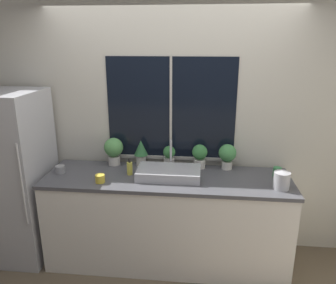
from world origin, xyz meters
The scene contains 16 objects.
ground_plane centered at (0.00, 0.00, 0.00)m, with size 14.00×14.00×0.00m, color brown.
wall_back centered at (0.00, 0.74, 1.35)m, with size 8.00×0.09×2.70m.
wall_left centered at (-2.26, 1.50, 1.35)m, with size 0.06×7.00×2.70m.
counter centered at (0.00, 0.34, 0.47)m, with size 2.36×0.70×0.93m.
refrigerator centered at (-1.60, 0.32, 0.86)m, with size 0.75×0.70×1.73m.
sink centered at (0.02, 0.32, 0.97)m, with size 0.60×0.39×0.32m.
potted_plant_far_left centered at (-0.59, 0.60, 1.10)m, with size 0.20×0.20×0.29m.
potted_plant_left centered at (-0.30, 0.60, 1.09)m, with size 0.14×0.14×0.27m.
potted_plant_center centered at (-0.01, 0.60, 1.05)m, with size 0.12×0.12×0.22m.
potted_plant_right centered at (0.31, 0.60, 1.07)m, with size 0.15×0.15×0.25m.
potted_plant_far_right centered at (0.58, 0.60, 1.08)m, with size 0.18×0.18×0.26m.
soap_bottle centered at (-0.37, 0.35, 1.00)m, with size 0.05×0.05×0.16m.
mug_green centered at (1.05, 0.46, 0.97)m, with size 0.08×0.08×0.09m.
mug_grey centered at (-1.06, 0.32, 0.97)m, with size 0.09×0.09×0.08m.
mug_yellow centered at (-0.60, 0.14, 0.97)m, with size 0.09×0.09×0.08m.
kettle centered at (1.03, 0.18, 1.01)m, with size 0.14×0.14×0.17m.
Camera 1 is at (0.31, -2.55, 2.19)m, focal length 35.00 mm.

